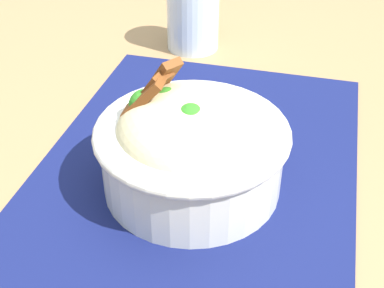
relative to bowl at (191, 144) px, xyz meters
name	(u,v)px	position (x,y,z in m)	size (l,w,h in m)	color
table	(183,192)	(0.07, 0.03, -0.12)	(1.07, 0.96, 0.74)	#99754C
placemat	(199,164)	(0.04, 0.00, -0.05)	(0.44, 0.32, 0.00)	#11194C
bowl	(191,144)	(0.00, 0.00, 0.00)	(0.18, 0.18, 0.13)	silver
fork	(201,122)	(0.11, 0.01, -0.05)	(0.02, 0.13, 0.00)	silver
drinking_glass	(193,19)	(0.31, 0.07, -0.01)	(0.07, 0.07, 0.10)	silver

